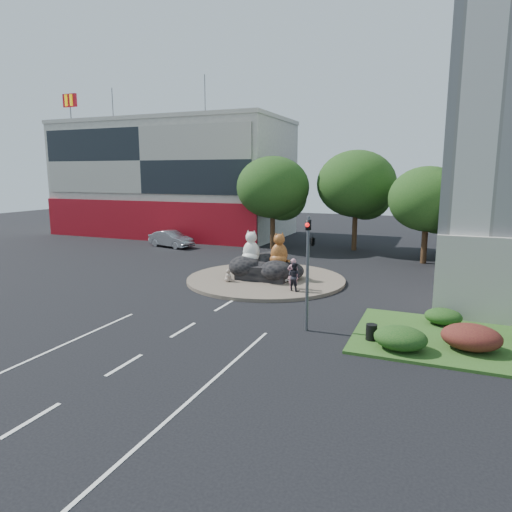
{
  "coord_description": "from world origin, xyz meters",
  "views": [
    {
      "loc": [
        10.2,
        -16.38,
        6.76
      ],
      "look_at": [
        0.23,
        7.81,
        2.0
      ],
      "focal_mm": 32.0,
      "sensor_mm": 36.0,
      "label": 1
    }
  ],
  "objects_px": {
    "kitten_calico": "(228,275)",
    "kitten_white": "(284,275)",
    "cat_white": "(251,247)",
    "cat_tabby": "(279,249)",
    "pedestrian_pink": "(293,273)",
    "litter_bin": "(371,332)",
    "pedestrian_dark": "(294,277)",
    "parked_car": "(171,239)"
  },
  "relations": [
    {
      "from": "kitten_calico",
      "to": "kitten_white",
      "type": "xyz_separation_m",
      "value": [
        3.24,
        1.14,
        0.05
      ]
    },
    {
      "from": "cat_white",
      "to": "cat_tabby",
      "type": "bearing_deg",
      "value": 4.52
    },
    {
      "from": "kitten_calico",
      "to": "pedestrian_pink",
      "type": "distance_m",
      "value": 4.23
    },
    {
      "from": "kitten_calico",
      "to": "litter_bin",
      "type": "xyz_separation_m",
      "value": [
        9.62,
        -6.6,
        -0.16
      ]
    },
    {
      "from": "cat_tabby",
      "to": "kitten_calico",
      "type": "height_order",
      "value": "cat_tabby"
    },
    {
      "from": "litter_bin",
      "to": "cat_tabby",
      "type": "bearing_deg",
      "value": 129.46
    },
    {
      "from": "litter_bin",
      "to": "kitten_calico",
      "type": "bearing_deg",
      "value": 145.55
    },
    {
      "from": "pedestrian_pink",
      "to": "pedestrian_dark",
      "type": "distance_m",
      "value": 0.52
    },
    {
      "from": "cat_tabby",
      "to": "parked_car",
      "type": "distance_m",
      "value": 16.68
    },
    {
      "from": "parked_car",
      "to": "litter_bin",
      "type": "relative_size",
      "value": 7.1
    },
    {
      "from": "litter_bin",
      "to": "parked_car",
      "type": "bearing_deg",
      "value": 139.72
    },
    {
      "from": "litter_bin",
      "to": "pedestrian_dark",
      "type": "bearing_deg",
      "value": 130.83
    },
    {
      "from": "kitten_white",
      "to": "pedestrian_dark",
      "type": "height_order",
      "value": "pedestrian_dark"
    },
    {
      "from": "cat_white",
      "to": "pedestrian_dark",
      "type": "height_order",
      "value": "cat_white"
    },
    {
      "from": "cat_tabby",
      "to": "litter_bin",
      "type": "height_order",
      "value": "cat_tabby"
    },
    {
      "from": "cat_tabby",
      "to": "litter_bin",
      "type": "xyz_separation_m",
      "value": [
        6.98,
        -8.48,
        -1.69
      ]
    },
    {
      "from": "kitten_white",
      "to": "parked_car",
      "type": "relative_size",
      "value": 0.2
    },
    {
      "from": "cat_tabby",
      "to": "litter_bin",
      "type": "relative_size",
      "value": 3.19
    },
    {
      "from": "cat_tabby",
      "to": "cat_white",
      "type": "bearing_deg",
      "value": 150.54
    },
    {
      "from": "kitten_white",
      "to": "pedestrian_pink",
      "type": "distance_m",
      "value": 1.65
    },
    {
      "from": "kitten_white",
      "to": "pedestrian_dark",
      "type": "relative_size",
      "value": 0.56
    },
    {
      "from": "cat_white",
      "to": "litter_bin",
      "type": "distance_m",
      "value": 12.27
    },
    {
      "from": "pedestrian_pink",
      "to": "litter_bin",
      "type": "bearing_deg",
      "value": 106.64
    },
    {
      "from": "cat_tabby",
      "to": "pedestrian_dark",
      "type": "relative_size",
      "value": 1.27
    },
    {
      "from": "cat_white",
      "to": "cat_tabby",
      "type": "xyz_separation_m",
      "value": [
        1.84,
        0.12,
        -0.03
      ]
    },
    {
      "from": "litter_bin",
      "to": "pedestrian_pink",
      "type": "bearing_deg",
      "value": 129.87
    },
    {
      "from": "cat_tabby",
      "to": "litter_bin",
      "type": "bearing_deg",
      "value": -83.73
    },
    {
      "from": "cat_white",
      "to": "kitten_calico",
      "type": "distance_m",
      "value": 2.48
    },
    {
      "from": "kitten_white",
      "to": "litter_bin",
      "type": "height_order",
      "value": "kitten_white"
    },
    {
      "from": "pedestrian_pink",
      "to": "cat_tabby",
      "type": "bearing_deg",
      "value": -75.15
    },
    {
      "from": "kitten_calico",
      "to": "litter_bin",
      "type": "distance_m",
      "value": 11.66
    },
    {
      "from": "cat_white",
      "to": "parked_car",
      "type": "relative_size",
      "value": 0.46
    },
    {
      "from": "cat_white",
      "to": "parked_car",
      "type": "height_order",
      "value": "cat_white"
    },
    {
      "from": "kitten_calico",
      "to": "parked_car",
      "type": "distance_m",
      "value": 15.76
    },
    {
      "from": "pedestrian_pink",
      "to": "cat_white",
      "type": "bearing_deg",
      "value": -52.1
    },
    {
      "from": "litter_bin",
      "to": "cat_white",
      "type": "bearing_deg",
      "value": 136.54
    },
    {
      "from": "cat_tabby",
      "to": "kitten_white",
      "type": "relative_size",
      "value": 2.28
    },
    {
      "from": "parked_car",
      "to": "cat_white",
      "type": "bearing_deg",
      "value": -113.89
    },
    {
      "from": "pedestrian_dark",
      "to": "kitten_calico",
      "type": "bearing_deg",
      "value": 13.19
    },
    {
      "from": "pedestrian_dark",
      "to": "parked_car",
      "type": "bearing_deg",
      "value": -15.89
    },
    {
      "from": "cat_white",
      "to": "litter_bin",
      "type": "bearing_deg",
      "value": -42.67
    },
    {
      "from": "parked_car",
      "to": "litter_bin",
      "type": "height_order",
      "value": "parked_car"
    }
  ]
}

